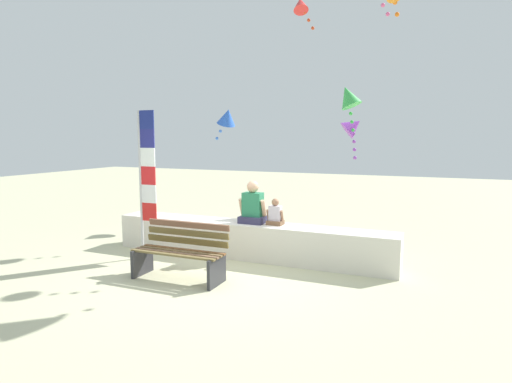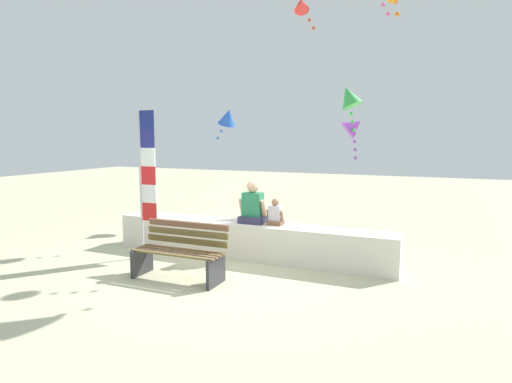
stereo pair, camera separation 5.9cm
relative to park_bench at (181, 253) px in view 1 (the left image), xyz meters
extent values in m
plane|color=beige|center=(0.50, 0.59, -0.41)|extent=(40.00, 40.00, 0.00)
cube|color=silver|center=(0.50, 1.56, -0.08)|extent=(5.48, 0.62, 0.66)
cube|color=brown|center=(0.00, -0.25, 0.04)|extent=(1.50, 0.08, 0.03)
cube|color=brown|center=(0.00, -0.14, 0.04)|extent=(1.50, 0.08, 0.03)
cube|color=brown|center=(0.00, -0.02, 0.04)|extent=(1.50, 0.08, 0.03)
cube|color=brown|center=(0.00, 0.09, 0.04)|extent=(1.50, 0.08, 0.03)
cube|color=brown|center=(0.00, 0.20, 0.16)|extent=(1.50, 0.06, 0.10)
cube|color=brown|center=(0.00, 0.22, 0.29)|extent=(1.50, 0.06, 0.10)
cube|color=brown|center=(0.00, 0.24, 0.42)|extent=(1.50, 0.06, 0.10)
cube|color=#2D2D33|center=(-0.69, -0.09, -0.19)|extent=(0.05, 0.53, 0.45)
cube|color=#2D2D33|center=(0.69, -0.07, -0.19)|extent=(0.05, 0.53, 0.45)
cube|color=#313051|center=(0.56, 1.60, 0.31)|extent=(0.46, 0.38, 0.13)
cube|color=#297D54|center=(0.56, 1.60, 0.60)|extent=(0.36, 0.23, 0.44)
cylinder|color=#DFAB87|center=(0.34, 1.58, 0.54)|extent=(0.07, 0.18, 0.32)
cylinder|color=#DFAB87|center=(0.78, 1.58, 0.54)|extent=(0.07, 0.18, 0.32)
sphere|color=#DFAB87|center=(0.56, 1.60, 0.93)|extent=(0.22, 0.22, 0.22)
cube|color=brown|center=(1.01, 1.60, 0.29)|extent=(0.29, 0.23, 0.08)
cube|color=silver|center=(1.01, 1.60, 0.46)|extent=(0.22, 0.14, 0.27)
cylinder|color=#A07153|center=(0.87, 1.58, 0.43)|extent=(0.05, 0.11, 0.20)
cylinder|color=#A07153|center=(1.14, 1.58, 0.43)|extent=(0.05, 0.11, 0.20)
sphere|color=#A07153|center=(1.01, 1.60, 0.67)|extent=(0.14, 0.14, 0.14)
cylinder|color=#B7B7BC|center=(-1.31, 0.72, 0.95)|extent=(0.05, 0.05, 2.73)
cube|color=red|center=(-1.13, 0.72, 0.48)|extent=(0.31, 0.02, 0.33)
cube|color=white|center=(-1.13, 0.72, 0.81)|extent=(0.31, 0.02, 0.33)
cube|color=red|center=(-1.13, 0.72, 1.15)|extent=(0.31, 0.02, 0.33)
cube|color=white|center=(-1.13, 0.72, 1.48)|extent=(0.31, 0.02, 0.33)
cube|color=navy|center=(-1.13, 0.72, 1.82)|extent=(0.31, 0.02, 0.33)
cube|color=navy|center=(-1.13, 0.72, 2.15)|extent=(0.31, 0.02, 0.33)
cone|color=green|center=(1.83, 3.88, 2.72)|extent=(0.65, 0.52, 0.59)
sphere|color=green|center=(1.84, 3.98, 2.54)|extent=(0.08, 0.08, 0.08)
sphere|color=green|center=(1.85, 4.08, 2.36)|extent=(0.08, 0.08, 0.08)
sphere|color=green|center=(1.86, 4.18, 2.18)|extent=(0.08, 0.08, 0.08)
sphere|color=green|center=(1.87, 4.28, 2.00)|extent=(0.08, 0.08, 0.08)
sphere|color=#D85591|center=(2.57, 3.26, 4.37)|extent=(0.08, 0.08, 0.08)
sphere|color=#D85591|center=(2.67, 3.25, 4.19)|extent=(0.08, 0.08, 0.08)
cone|color=purple|center=(1.83, 4.50, 2.10)|extent=(0.70, 0.63, 0.60)
sphere|color=purple|center=(1.86, 4.41, 1.92)|extent=(0.08, 0.08, 0.08)
sphere|color=purple|center=(1.90, 4.31, 1.74)|extent=(0.08, 0.08, 0.08)
sphere|color=purple|center=(1.93, 4.22, 1.56)|extent=(0.08, 0.08, 0.08)
sphere|color=purple|center=(1.96, 4.12, 1.38)|extent=(0.08, 0.08, 0.08)
cone|color=red|center=(0.52, 4.48, 4.95)|extent=(0.53, 0.59, 0.49)
sphere|color=red|center=(0.61, 4.52, 4.77)|extent=(0.08, 0.08, 0.08)
sphere|color=red|center=(0.70, 4.57, 4.59)|extent=(0.08, 0.08, 0.08)
sphere|color=red|center=(0.79, 4.61, 4.41)|extent=(0.08, 0.08, 0.08)
sphere|color=orange|center=(2.88, 2.41, 4.15)|extent=(0.08, 0.08, 0.08)
sphere|color=orange|center=(2.92, 2.51, 3.97)|extent=(0.08, 0.08, 0.08)
cone|color=blue|center=(-1.28, 4.17, 2.35)|extent=(0.75, 0.72, 0.54)
sphere|color=#4275DE|center=(-1.33, 4.09, 2.17)|extent=(0.08, 0.08, 0.08)
sphere|color=#4275DE|center=(-1.39, 4.01, 1.99)|extent=(0.08, 0.08, 0.08)
sphere|color=#4275DE|center=(-1.44, 3.92, 1.81)|extent=(0.08, 0.08, 0.08)
camera|label=1|loc=(3.75, -5.66, 1.84)|focal=30.19mm
camera|label=2|loc=(3.80, -5.63, 1.84)|focal=30.19mm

